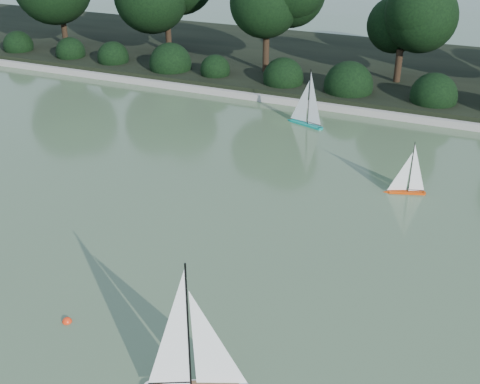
{
  "coord_description": "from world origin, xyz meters",
  "views": [
    {
      "loc": [
        3.78,
        -6.46,
        5.46
      ],
      "look_at": [
        -0.01,
        2.12,
        0.7
      ],
      "focal_mm": 45.0,
      "sensor_mm": 36.0,
      "label": 1
    }
  ],
  "objects_px": {
    "sailboat_white_b": "(204,371)",
    "sailboat_orange": "(404,185)",
    "race_buoy": "(67,322)",
    "sailboat_teal": "(304,115)"
  },
  "relations": [
    {
      "from": "sailboat_white_b",
      "to": "sailboat_orange",
      "type": "xyz_separation_m",
      "value": [
        1.25,
        6.33,
        -0.12
      ]
    },
    {
      "from": "sailboat_teal",
      "to": "race_buoy",
      "type": "distance_m",
      "value": 8.91
    },
    {
      "from": "sailboat_white_b",
      "to": "race_buoy",
      "type": "relative_size",
      "value": 14.28
    },
    {
      "from": "sailboat_teal",
      "to": "sailboat_orange",
      "type": "bearing_deg",
      "value": -43.57
    },
    {
      "from": "sailboat_orange",
      "to": "race_buoy",
      "type": "relative_size",
      "value": 8.58
    },
    {
      "from": "sailboat_white_b",
      "to": "sailboat_teal",
      "type": "height_order",
      "value": "sailboat_white_b"
    },
    {
      "from": "sailboat_white_b",
      "to": "race_buoy",
      "type": "xyz_separation_m",
      "value": [
        -2.35,
        0.36,
        -0.3
      ]
    },
    {
      "from": "sailboat_white_b",
      "to": "sailboat_teal",
      "type": "bearing_deg",
      "value": 101.16
    },
    {
      "from": "sailboat_teal",
      "to": "sailboat_white_b",
      "type": "bearing_deg",
      "value": -78.84
    },
    {
      "from": "sailboat_white_b",
      "to": "race_buoy",
      "type": "bearing_deg",
      "value": 171.29
    }
  ]
}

